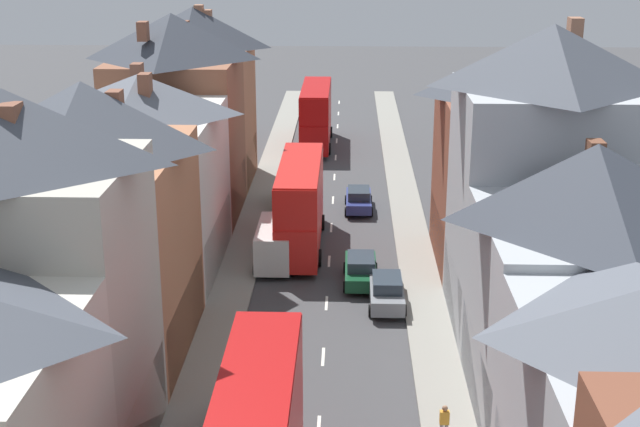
{
  "coord_description": "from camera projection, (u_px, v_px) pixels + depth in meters",
  "views": [
    {
      "loc": [
        1.05,
        -12.52,
        18.92
      ],
      "look_at": [
        -0.54,
        36.18,
        2.88
      ],
      "focal_mm": 50.0,
      "sensor_mm": 36.0,
      "label": 1
    }
  ],
  "objects": [
    {
      "name": "pavement_right",
      "position": [
        414.0,
        249.0,
        53.73
      ],
      "size": [
        2.2,
        104.0,
        0.14
      ],
      "primitive_type": "cube",
      "color": "gray",
      "rests_on": "ground"
    },
    {
      "name": "pedestrian_mid_left",
      "position": [
        444.0,
        422.0,
        33.37
      ],
      "size": [
        0.36,
        0.22,
        1.61
      ],
      "color": "gray",
      "rests_on": "pavement_right"
    },
    {
      "name": "terrace_row_right",
      "position": [
        626.0,
        333.0,
        29.05
      ],
      "size": [
        8.0,
        53.14,
        14.62
      ],
      "color": "silver",
      "rests_on": "ground"
    },
    {
      "name": "car_parked_left_a",
      "position": [
        361.0,
        269.0,
        48.65
      ],
      "size": [
        1.9,
        4.54,
        1.61
      ],
      "color": "#144728",
      "rests_on": "ground"
    },
    {
      "name": "centre_line_dashes",
      "position": [
        329.0,
        261.0,
        52.01
      ],
      "size": [
        0.14,
        97.8,
        0.01
      ],
      "color": "silver",
      "rests_on": "ground"
    },
    {
      "name": "pavement_left",
      "position": [
        246.0,
        247.0,
        54.04
      ],
      "size": [
        2.2,
        104.0,
        0.14
      ],
      "primitive_type": "cube",
      "color": "gray",
      "rests_on": "ground"
    },
    {
      "name": "car_parked_right_a",
      "position": [
        387.0,
        291.0,
        45.76
      ],
      "size": [
        1.9,
        4.45,
        1.67
      ],
      "color": "gray",
      "rests_on": "ground"
    },
    {
      "name": "car_mid_black",
      "position": [
        359.0,
        199.0,
        60.93
      ],
      "size": [
        1.9,
        4.41,
        1.57
      ],
      "color": "navy",
      "rests_on": "ground"
    },
    {
      "name": "terrace_row_left",
      "position": [
        83.0,
        238.0,
        37.74
      ],
      "size": [
        8.0,
        68.21,
        14.05
      ],
      "color": "brown",
      "rests_on": "ground"
    },
    {
      "name": "double_decker_bus_mid_street",
      "position": [
        300.0,
        203.0,
        53.33
      ],
      "size": [
        2.74,
        10.8,
        5.3
      ],
      "color": "red",
      "rests_on": "ground"
    },
    {
      "name": "double_decker_bus_lead",
      "position": [
        316.0,
        115.0,
        77.76
      ],
      "size": [
        2.74,
        10.8,
        5.3
      ],
      "color": "#B70F0F",
      "rests_on": "ground"
    },
    {
      "name": "car_near_silver",
      "position": [
        236.0,
        424.0,
        33.67
      ],
      "size": [
        1.9,
        4.48,
        1.6
      ],
      "color": "#4C515B",
      "rests_on": "ground"
    },
    {
      "name": "car_near_blue",
      "position": [
        288.0,
        193.0,
        62.0
      ],
      "size": [
        1.9,
        4.27,
        1.7
      ],
      "color": "#4C515B",
      "rests_on": "ground"
    },
    {
      "name": "delivery_van",
      "position": [
        275.0,
        243.0,
        51.0
      ],
      "size": [
        2.2,
        5.2,
        2.41
      ],
      "color": "silver",
      "rests_on": "ground"
    }
  ]
}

